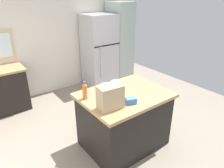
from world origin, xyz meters
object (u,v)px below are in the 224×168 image
tall_cabinet (120,43)px  bottle (85,91)px  kitchen_island (124,120)px  refrigerator (100,51)px  shopping_bag (110,97)px  small_box (131,101)px  ear_defenders (119,87)px

tall_cabinet → bottle: bearing=-138.2°
kitchen_island → refrigerator: bearing=64.7°
bottle → shopping_bag: bearing=-73.3°
refrigerator → small_box: refrigerator is taller
bottle → kitchen_island: bearing=-22.5°
kitchen_island → ear_defenders: ear_defenders is taller
small_box → tall_cabinet: bearing=53.8°
kitchen_island → shopping_bag: (-0.40, -0.20, 0.60)m
ear_defenders → refrigerator: bearing=64.0°
kitchen_island → bottle: (-0.53, 0.22, 0.56)m
ear_defenders → kitchen_island: bearing=-107.3°
tall_cabinet → small_box: tall_cabinet is taller
shopping_bag → ear_defenders: (0.46, 0.39, -0.14)m
refrigerator → bottle: refrigerator is taller
tall_cabinet → shopping_bag: 3.17m
shopping_bag → ear_defenders: bearing=40.3°
refrigerator → tall_cabinet: tall_cabinet is taller
refrigerator → small_box: size_ratio=12.81×
kitchen_island → bottle: size_ratio=4.90×
refrigerator → shopping_bag: (-1.44, -2.39, 0.16)m
small_box → bottle: 0.64m
refrigerator → small_box: bearing=-115.1°
shopping_bag → kitchen_island: bearing=26.2°
bottle → ear_defenders: 0.60m
tall_cabinet → ear_defenders: (-1.62, -2.00, -0.10)m
tall_cabinet → shopping_bag: (-2.09, -2.39, 0.04)m
small_box → ear_defenders: 0.49m
kitchen_island → tall_cabinet: bearing=52.5°
tall_cabinet → bottle: tall_cabinet is taller
shopping_bag → bottle: bearing=106.7°
refrigerator → kitchen_island: bearing=-115.3°
tall_cabinet → small_box: bearing=-126.2°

